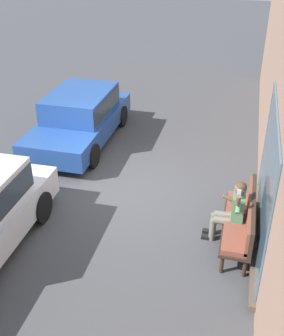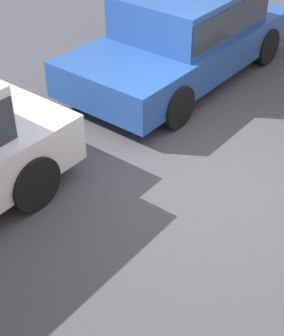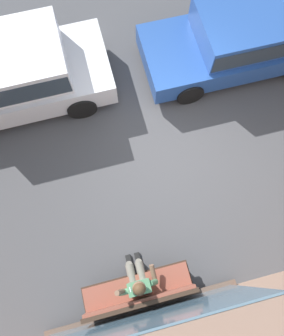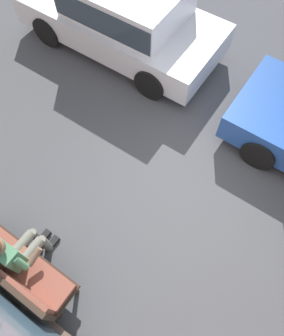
% 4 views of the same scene
% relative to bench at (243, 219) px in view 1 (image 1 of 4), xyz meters
% --- Properties ---
extents(ground_plane, '(60.00, 60.00, 0.00)m').
position_rel_bench_xyz_m(ground_plane, '(-1.29, -2.90, -0.56)').
color(ground_plane, '#424244').
extents(bench, '(1.98, 0.55, 0.98)m').
position_rel_bench_xyz_m(bench, '(0.00, 0.00, 0.00)').
color(bench, '#332319').
rests_on(bench, ground_plane).
extents(person_on_phone, '(0.73, 0.74, 1.32)m').
position_rel_bench_xyz_m(person_on_phone, '(-0.04, -0.22, 0.13)').
color(person_on_phone, '#6B665B').
rests_on(person_on_phone, ground_plane).
extents(parked_car_near, '(4.21, 1.86, 1.39)m').
position_rel_bench_xyz_m(parked_car_near, '(-3.49, -4.59, 0.20)').
color(parked_car_near, '#23478E').
rests_on(parked_car_near, ground_plane).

